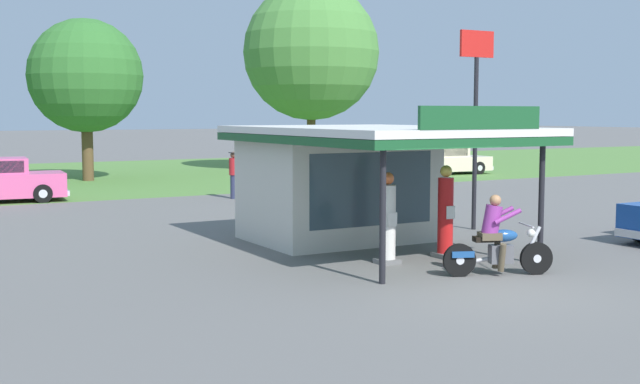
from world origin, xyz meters
TOP-DOWN VIEW (x-y plane):
  - ground_plane at (0.00, 0.00)m, footprint 300.00×300.00m
  - grass_verge_strip at (0.00, 30.00)m, footprint 120.00×24.00m
  - service_station_kiosk at (0.73, 5.54)m, footprint 4.86×7.17m
  - gas_pump_nearside at (-0.04, 2.69)m, footprint 0.44×0.44m
  - gas_pump_offside at (1.49, 2.69)m, footprint 0.44×0.44m
  - motorcycle_with_rider at (1.09, 0.61)m, footprint 2.07×0.99m
  - parked_car_second_row_spare at (16.62, 22.08)m, footprint 5.59×2.18m
  - parked_car_back_row_centre at (9.10, 18.43)m, footprint 5.57×3.06m
  - bystander_chatting_near_pumps at (2.39, 16.27)m, footprint 0.38×0.38m
  - tree_oak_far_right at (-0.33, 27.10)m, footprint 5.28×5.28m
  - tree_oak_far_left at (12.15, 27.98)m, footprint 7.47×7.47m
  - roadside_pole_sign at (4.86, 5.70)m, footprint 1.10×0.12m

SIDE VIEW (x-z plane):
  - ground_plane at x=0.00m, z-range 0.00..0.00m
  - grass_verge_strip at x=0.00m, z-range 0.00..0.01m
  - motorcycle_with_rider at x=1.09m, z-range -0.14..1.44m
  - parked_car_second_row_spare at x=16.62m, z-range -0.07..1.40m
  - parked_car_back_row_centre at x=9.10m, z-range -0.07..1.49m
  - gas_pump_nearside at x=-0.04m, z-range -0.08..1.84m
  - gas_pump_offside at x=1.49m, z-range -0.08..1.93m
  - bystander_chatting_near_pumps at x=2.39m, z-range 0.07..1.81m
  - service_station_kiosk at x=0.73m, z-range 0.03..3.31m
  - roadside_pole_sign at x=4.86m, z-range 0.93..6.26m
  - tree_oak_far_right at x=-0.33m, z-range 1.11..8.65m
  - tree_oak_far_left at x=12.15m, z-range 1.38..11.62m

